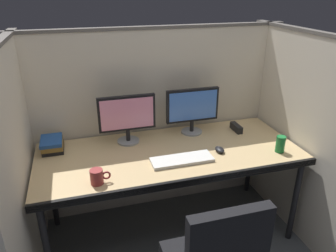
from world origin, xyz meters
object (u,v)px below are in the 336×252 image
at_px(keyboard_main, 182,160).
at_px(soda_can, 280,144).
at_px(red_stapler, 236,128).
at_px(computer_mouse, 220,150).
at_px(desk, 170,158).
at_px(monitor_left, 127,116).
at_px(monitor_right, 192,108).
at_px(coffee_mug, 97,177).
at_px(book_stack, 52,144).

relative_size(keyboard_main, soda_can, 3.52).
bearing_deg(red_stapler, computer_mouse, -133.70).
distance_m(desk, monitor_left, 0.45).
bearing_deg(monitor_right, computer_mouse, -77.62).
bearing_deg(monitor_left, monitor_right, 2.75).
distance_m(soda_can, red_stapler, 0.44).
height_order(desk, monitor_right, monitor_right).
bearing_deg(coffee_mug, keyboard_main, 10.86).
relative_size(computer_mouse, coffee_mug, 0.76).
distance_m(computer_mouse, soda_can, 0.44).
bearing_deg(monitor_right, red_stapler, -11.10).
bearing_deg(coffee_mug, monitor_left, 61.39).
distance_m(desk, computer_mouse, 0.37).
xyz_separation_m(monitor_left, monitor_right, (0.53, 0.03, 0.00)).
relative_size(computer_mouse, book_stack, 0.44).
xyz_separation_m(keyboard_main, book_stack, (-0.86, 0.42, 0.03)).
bearing_deg(desk, coffee_mug, -154.24).
relative_size(book_stack, red_stapler, 1.46).
height_order(desk, computer_mouse, computer_mouse).
bearing_deg(desk, computer_mouse, -15.79).
height_order(keyboard_main, red_stapler, red_stapler).
xyz_separation_m(desk, computer_mouse, (0.35, -0.10, 0.07)).
bearing_deg(monitor_left, keyboard_main, -52.60).
height_order(coffee_mug, book_stack, coffee_mug).
distance_m(desk, book_stack, 0.87).
distance_m(keyboard_main, soda_can, 0.73).
bearing_deg(book_stack, computer_mouse, -17.59).
bearing_deg(monitor_right, monitor_left, -177.25).
relative_size(monitor_left, coffee_mug, 3.41).
bearing_deg(monitor_left, coffee_mug, -118.61).
bearing_deg(book_stack, monitor_left, -2.57).
bearing_deg(keyboard_main, soda_can, -5.22).
distance_m(computer_mouse, book_stack, 1.22).
bearing_deg(soda_can, monitor_right, 135.69).
relative_size(keyboard_main, book_stack, 1.96).
height_order(desk, red_stapler, red_stapler).
height_order(desk, book_stack, book_stack).
relative_size(desk, book_stack, 8.68).
height_order(desk, soda_can, soda_can).
bearing_deg(desk, soda_can, -15.81).
distance_m(coffee_mug, book_stack, 0.60).
xyz_separation_m(monitor_left, computer_mouse, (0.61, -0.35, -0.20)).
relative_size(book_stack, soda_can, 1.80).
bearing_deg(keyboard_main, book_stack, 153.84).
bearing_deg(desk, red_stapler, 17.66).
bearing_deg(desk, monitor_right, 45.91).
height_order(desk, keyboard_main, keyboard_main).
height_order(monitor_left, red_stapler, monitor_left).
bearing_deg(computer_mouse, book_stack, 162.41).
relative_size(desk, monitor_left, 4.42).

